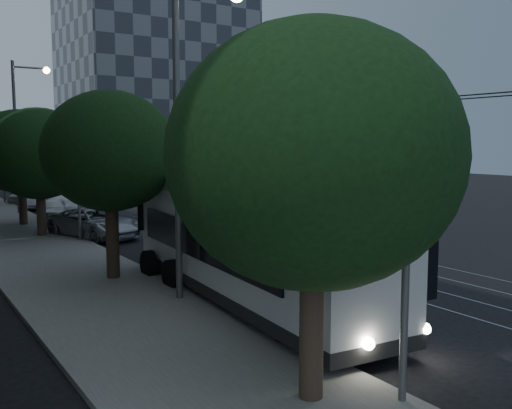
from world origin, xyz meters
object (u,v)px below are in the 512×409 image
Objects in this scene: pickup_silver at (95,223)px; streetlamp_near at (190,105)px; streetlamp_far at (22,123)px; car_white_d at (22,195)px; car_white_c at (40,199)px; car_white_a at (54,209)px; car_white_b at (58,203)px; trolleybus at (243,246)px.

pickup_silver is 13.66m from streetlamp_near.
streetlamp_near is 24.11m from streetlamp_far.
car_white_c is at bearing -65.40° from car_white_d.
car_white_d is at bearing 117.30° from car_white_c.
car_white_a is (0.00, 8.06, -0.11)m from pickup_silver.
car_white_b is at bearing -16.83° from streetlamp_far.
car_white_c is 4.31m from car_white_d.
car_white_a is 6.38m from streetlamp_far.
streetlamp_far is at bearing 89.88° from streetlamp_near.
streetlamp_near reaches higher than pickup_silver.
pickup_silver is 1.36× the size of car_white_d.
car_white_b reaches higher than car_white_c.
streetlamp_far reaches higher than pickup_silver.
car_white_a is 0.90× the size of car_white_c.
car_white_c is at bearing 86.55° from streetlamp_near.
trolleybus is at bearing -107.42° from pickup_silver.
car_white_d is (-0.78, 7.93, -0.01)m from car_white_b.
trolleybus reaches higher than car_white_b.
car_white_b is (0.96, 2.81, 0.05)m from car_white_a.
car_white_c is (-0.35, 3.64, -0.00)m from car_white_b.
car_white_c is (0.42, 28.13, -1.00)m from trolleybus.
pickup_silver is at bearing -85.17° from streetlamp_far.
car_white_a is at bearing -73.93° from car_white_c.
car_white_b reaches higher than car_white_a.
streetlamp_far is (-0.97, 3.40, 5.31)m from car_white_a.
streetlamp_near is (-1.02, -12.65, 5.06)m from pickup_silver.
pickup_silver is 12.62m from streetlamp_far.
trolleybus reaches higher than car_white_a.
streetlamp_far is (-0.97, 11.46, 5.20)m from pickup_silver.
trolleybus is 13.65m from pickup_silver.
car_white_c is (0.62, 6.45, 0.05)m from car_white_a.
car_white_d reaches higher than car_white_a.
car_white_b is 7.97m from car_white_d.
car_white_d is (0.19, 18.80, -0.07)m from pickup_silver.
car_white_d is 0.40× the size of streetlamp_far.
pickup_silver is at bearing -71.20° from car_white_a.
car_white_b is 0.49× the size of streetlamp_near.
car_white_a is 0.95× the size of car_white_d.
streetlamp_far is (-1.93, 0.58, 5.26)m from car_white_b.
streetlamp_near is at bearing -73.35° from car_white_d.
car_white_d is at bearing 107.81° from car_white_a.
trolleybus is at bearing -70.67° from car_white_a.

